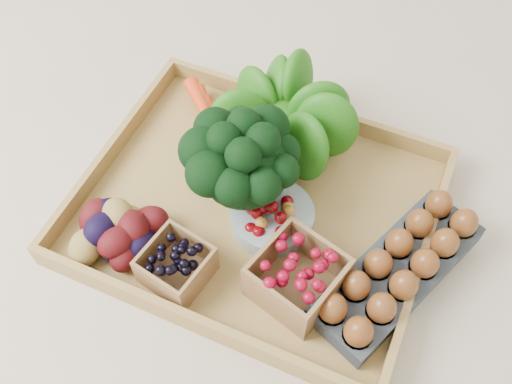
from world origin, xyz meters
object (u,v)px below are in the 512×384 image
at_px(tray, 256,210).
at_px(egg_carton, 397,273).
at_px(broccoli, 245,180).
at_px(cherry_bowl, 272,218).

relative_size(tray, egg_carton, 1.87).
distance_m(broccoli, egg_carton, 0.27).
bearing_deg(broccoli, tray, 8.47).
xyz_separation_m(cherry_bowl, egg_carton, (0.21, -0.01, -0.00)).
xyz_separation_m(tray, broccoli, (-0.02, -0.00, 0.08)).
height_order(tray, egg_carton, egg_carton).
relative_size(broccoli, egg_carton, 0.61).
bearing_deg(tray, cherry_bowl, -26.13).
relative_size(tray, broccoli, 3.07).
bearing_deg(broccoli, egg_carton, -6.20).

